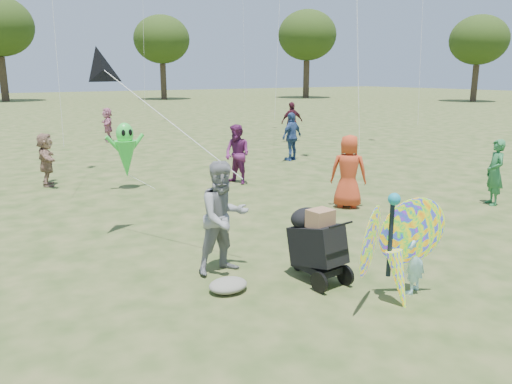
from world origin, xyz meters
TOP-DOWN VIEW (x-y plane):
  - ground at (0.00, 0.00)m, footprint 160.00×160.00m
  - child_girl at (0.89, -0.84)m, footprint 0.46×0.38m
  - adult_man at (-0.96, 1.21)m, footprint 0.85×0.68m
  - grey_bag at (-1.26, 0.56)m, footprint 0.56×0.46m
  - crowd_a at (3.23, 3.03)m, footprint 0.94×0.94m
  - crowd_c at (5.86, 8.74)m, footprint 1.05×0.67m
  - crowd_d at (-2.08, 9.03)m, footprint 0.61×1.37m
  - crowd_e at (2.38, 6.51)m, footprint 0.82×0.94m
  - crowd_f at (6.22, 1.41)m, footprint 0.61×0.66m
  - crowd_h at (8.78, 12.69)m, footprint 1.07×0.58m
  - crowd_j at (1.95, 17.18)m, footprint 0.71×1.43m
  - jogging_stroller at (0.02, 0.23)m, footprint 0.56×1.08m
  - butterfly_kite at (0.38, -0.93)m, footprint 1.74×0.75m
  - delta_kite_rig at (-1.89, 3.67)m, footprint 1.79×2.71m
  - alien_kite at (-0.39, 7.48)m, footprint 1.12×0.69m
  - tree_line at (3.67, 44.99)m, footprint 91.78×33.60m

SIDE VIEW (x-z plane):
  - ground at x=0.00m, z-range 0.00..0.00m
  - grey_bag at x=-1.26m, z-range 0.00..0.18m
  - child_girl at x=0.89m, z-range 0.00..1.08m
  - jogging_stroller at x=0.02m, z-range 0.07..1.16m
  - crowd_d at x=-2.08m, z-range 0.00..1.43m
  - crowd_j at x=1.95m, z-range 0.00..1.48m
  - butterfly_kite at x=0.38m, z-range -0.11..1.60m
  - crowd_f at x=6.22m, z-range 0.00..1.52m
  - crowd_e at x=2.38m, z-range 0.00..1.62m
  - crowd_a at x=3.23m, z-range 0.00..1.65m
  - crowd_c at x=5.86m, z-range 0.00..1.66m
  - adult_man at x=-0.96m, z-range 0.00..1.72m
  - crowd_h at x=8.78m, z-range 0.00..1.74m
  - alien_kite at x=-0.39m, z-range 0.10..1.84m
  - delta_kite_rig at x=-1.89m, z-range 1.98..4.04m
  - tree_line at x=3.67m, z-range 1.47..12.25m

